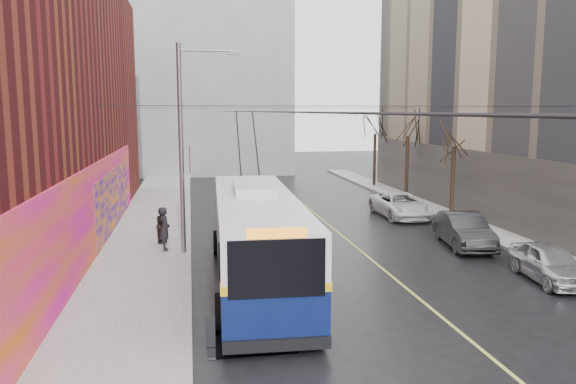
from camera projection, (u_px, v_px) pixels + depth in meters
name	position (u px, v px, depth m)	size (l,w,h in m)	color
ground	(411.00, 336.00, 15.62)	(140.00, 140.00, 0.00)	black
sidewalk_left	(147.00, 245.00, 25.94)	(4.00, 60.00, 0.15)	gray
sidewalk_right	(486.00, 231.00, 28.84)	(2.00, 60.00, 0.15)	gray
lane_line	(335.00, 230.00, 29.52)	(0.12, 50.00, 0.01)	#BFB74C
building_far	(188.00, 83.00, 57.16)	(20.50, 12.10, 18.00)	gray
streetlight_pole	(185.00, 144.00, 23.63)	(2.65, 0.60, 9.00)	slate
catenary_wires	(256.00, 110.00, 28.69)	(18.00, 60.00, 0.22)	black
tree_near	(455.00, 133.00, 32.03)	(3.20, 3.20, 6.40)	black
tree_mid	(408.00, 125.00, 38.82)	(3.20, 3.20, 6.68)	black
tree_far	(375.00, 124.00, 45.66)	(3.20, 3.20, 6.57)	black
puddle	(248.00, 334.00, 15.81)	(2.34, 3.09, 0.01)	black
pigeons_flying	(275.00, 93.00, 24.19)	(4.54, 2.44, 1.74)	slate
trolleybus	(256.00, 236.00, 20.29)	(3.44, 13.22, 6.21)	#091446
parked_car_a	(549.00, 262.00, 20.62)	(1.66, 4.12, 1.40)	#B8B9BD
parked_car_b	(464.00, 230.00, 25.79)	(1.65, 4.74, 1.56)	#292A2C
parked_car_c	(400.00, 205.00, 33.02)	(2.40, 5.21, 1.45)	silver
following_car	(240.00, 203.00, 33.82)	(1.68, 4.17, 1.42)	#B5B4BA
pedestrian_a	(165.00, 229.00, 24.54)	(0.70, 0.46, 1.91)	black
pedestrian_b	(163.00, 225.00, 26.01)	(0.81, 0.63, 1.66)	black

